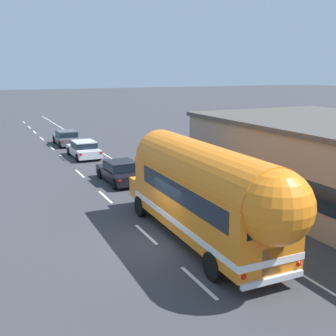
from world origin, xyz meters
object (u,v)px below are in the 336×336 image
object	(u,v)px
painted_bus	(208,191)
car_lead	(120,171)
car_third	(67,137)
car_second	(84,149)

from	to	relation	value
painted_bus	car_lead	world-z (taller)	painted_bus
car_third	car_second	bearing A→B (deg)	-89.66
painted_bus	car_third	distance (m)	25.87
painted_bus	car_second	world-z (taller)	painted_bus
car_lead	car_second	bearing A→B (deg)	91.30
car_lead	painted_bus	bearing A→B (deg)	-90.43
painted_bus	car_third	xyz separation A→B (m)	(-0.15, 25.82, -1.57)
painted_bus	car_second	size ratio (longest dim) A/B	2.59
car_lead	car_second	world-z (taller)	same
car_lead	car_second	xyz separation A→B (m)	(-0.19, 8.58, 0.00)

